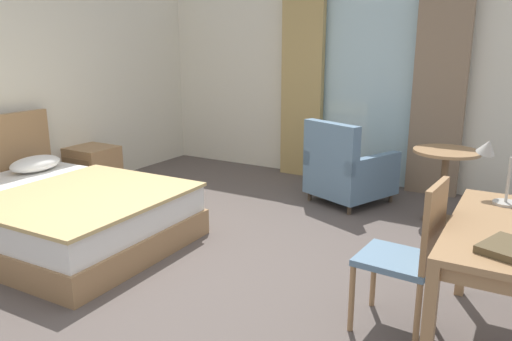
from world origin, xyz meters
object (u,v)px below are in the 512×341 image
at_px(nightstand, 93,168).
at_px(desk_chair, 411,251).
at_px(bed, 53,211).
at_px(armchair_by_window, 348,172).
at_px(writing_desk, 503,242).
at_px(round_cafe_table, 445,169).
at_px(closed_book, 506,247).
at_px(desk_lamp, 492,160).

relative_size(nightstand, desk_chair, 0.54).
relative_size(bed, armchair_by_window, 2.22).
relative_size(writing_desk, desk_chair, 1.33).
xyz_separation_m(armchair_by_window, round_cafe_table, (1.03, -0.10, 0.18)).
bearing_deg(armchair_by_window, nightstand, -158.78).
relative_size(closed_book, armchair_by_window, 0.28).
bearing_deg(desk_lamp, writing_desk, -73.67).
bearing_deg(armchair_by_window, desk_lamp, -47.44).
distance_m(armchair_by_window, round_cafe_table, 1.05).
bearing_deg(round_cafe_table, closed_book, -74.03).
relative_size(desk_lamp, armchair_by_window, 0.39).
distance_m(nightstand, writing_desk, 4.67).
xyz_separation_m(desk_lamp, round_cafe_table, (-0.53, 1.61, -0.49)).
distance_m(nightstand, armchair_by_window, 3.02).
height_order(bed, closed_book, bed).
xyz_separation_m(nightstand, armchair_by_window, (2.81, 1.09, 0.09)).
bearing_deg(round_cafe_table, desk_chair, -84.70).
distance_m(writing_desk, desk_lamp, 0.62).
height_order(closed_book, round_cafe_table, closed_book).
height_order(closed_book, armchair_by_window, armchair_by_window).
relative_size(writing_desk, closed_book, 4.59).
xyz_separation_m(closed_book, round_cafe_table, (-0.71, 2.48, -0.26)).
xyz_separation_m(desk_chair, closed_book, (0.51, -0.32, 0.25)).
height_order(bed, writing_desk, bed).
height_order(nightstand, desk_chair, desk_chair).
bearing_deg(nightstand, armchair_by_window, 21.22).
distance_m(desk_chair, armchair_by_window, 2.57).
bearing_deg(closed_book, writing_desk, 113.77).
height_order(nightstand, closed_book, closed_book).
distance_m(writing_desk, desk_chair, 0.50).
bearing_deg(nightstand, desk_chair, -16.04).
distance_m(nightstand, closed_book, 4.81).
height_order(bed, nightstand, bed).
relative_size(desk_chair, armchair_by_window, 0.97).
relative_size(desk_lamp, round_cafe_table, 0.54).
bearing_deg(writing_desk, round_cafe_table, 107.90).
distance_m(nightstand, desk_lamp, 4.48).
distance_m(closed_book, armchair_by_window, 3.13).
bearing_deg(closed_book, armchair_by_window, 143.29).
bearing_deg(desk_chair, bed, -177.97).
distance_m(bed, round_cafe_table, 3.72).
xyz_separation_m(writing_desk, desk_lamp, (-0.15, 0.50, 0.35)).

